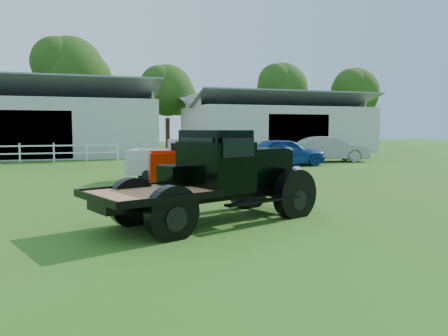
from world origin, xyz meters
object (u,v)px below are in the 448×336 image
object	(u,v)px
white_pickup	(186,161)
misc_car_grey	(329,149)
red_pickup	(217,164)
misc_car_blue	(284,152)
vintage_flatbed	(212,176)

from	to	relation	value
white_pickup	misc_car_grey	distance (m)	13.49
red_pickup	misc_car_blue	size ratio (longest dim) A/B	1.05
white_pickup	red_pickup	bearing A→B (deg)	-51.58
misc_car_grey	vintage_flatbed	bearing A→B (deg)	152.40
misc_car_blue	misc_car_grey	size ratio (longest dim) A/B	0.95
vintage_flatbed	misc_car_blue	size ratio (longest dim) A/B	1.13
vintage_flatbed	misc_car_blue	distance (m)	15.46
red_pickup	misc_car_blue	world-z (taller)	red_pickup
vintage_flatbed	red_pickup	size ratio (longest dim) A/B	1.08
misc_car_blue	misc_car_grey	bearing A→B (deg)	-63.39
vintage_flatbed	misc_car_blue	xyz separation A→B (m)	(8.32, 13.03, -0.25)
vintage_flatbed	misc_car_blue	bearing A→B (deg)	37.33
misc_car_grey	white_pickup	bearing A→B (deg)	135.82
white_pickup	misc_car_grey	bearing A→B (deg)	58.09
white_pickup	misc_car_grey	size ratio (longest dim) A/B	0.94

